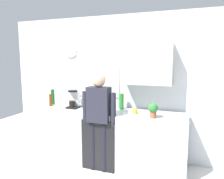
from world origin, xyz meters
TOP-DOWN VIEW (x-y plane):
  - ground_plane at (0.00, 0.00)m, footprint 8.00×8.00m
  - kitchen_counter at (0.00, 0.30)m, footprint 2.71×0.64m
  - dishwasher_panel at (-0.01, -0.03)m, footprint 0.56×0.02m
  - back_wall_assembly at (0.08, 0.70)m, footprint 4.31×0.42m
  - coffee_maker at (-0.64, 0.32)m, footprint 0.20×0.20m
  - bottle_amber_beer at (-1.12, 0.29)m, footprint 0.06×0.06m
  - bottle_green_wine at (-1.17, 0.43)m, footprint 0.07×0.07m
  - bottle_clear_soda at (0.21, 0.52)m, footprint 0.09×0.09m
  - cup_yellow_cup at (0.52, 0.28)m, footprint 0.07×0.07m
  - cup_blue_mug at (-0.80, 0.50)m, footprint 0.08×0.08m
  - mixing_bowl at (-0.16, 0.46)m, footprint 0.22×0.22m
  - potted_plant at (0.84, 0.13)m, footprint 0.15×0.15m
  - storage_canister at (-0.50, 0.48)m, footprint 0.14×0.14m
  - person_at_sink at (0.00, 0.00)m, footprint 0.57×0.22m

SIDE VIEW (x-z plane):
  - ground_plane at x=0.00m, z-range 0.00..0.00m
  - dishwasher_panel at x=-0.01m, z-range 0.00..0.84m
  - kitchen_counter at x=0.00m, z-range 0.00..0.93m
  - person_at_sink at x=0.00m, z-range 0.15..1.75m
  - mixing_bowl at x=-0.16m, z-range 0.93..1.01m
  - cup_yellow_cup at x=0.52m, z-range 0.93..1.02m
  - cup_blue_mug at x=-0.80m, z-range 0.93..1.03m
  - storage_canister at x=-0.50m, z-range 0.93..1.10m
  - bottle_amber_beer at x=-1.12m, z-range 0.93..1.16m
  - potted_plant at x=0.84m, z-range 0.95..1.18m
  - bottle_clear_soda at x=0.21m, z-range 0.93..1.21m
  - coffee_maker at x=-0.64m, z-range 0.91..1.24m
  - bottle_green_wine at x=-1.17m, z-range 0.93..1.23m
  - back_wall_assembly at x=0.08m, z-range 0.06..2.66m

